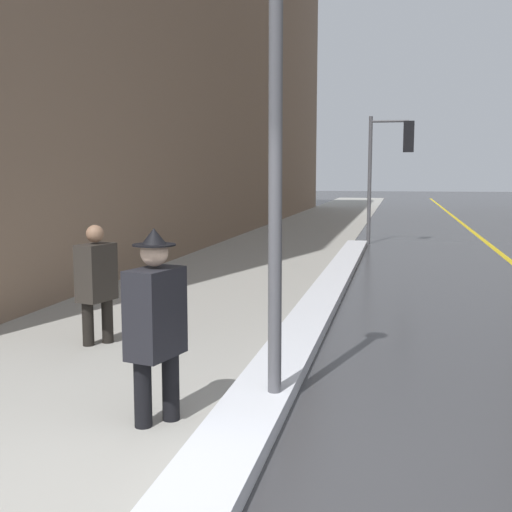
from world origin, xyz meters
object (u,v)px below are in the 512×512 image
(traffic_light_near, at_px, (394,152))
(pedestrian_in_glasses, at_px, (156,319))
(lamp_post, at_px, (276,124))
(pedestrian_trailing, at_px, (96,279))

(traffic_light_near, bearing_deg, pedestrian_in_glasses, -99.23)
(lamp_post, bearing_deg, traffic_light_near, 86.63)
(pedestrian_in_glasses, xyz_separation_m, pedestrian_trailing, (-1.63, 2.21, -0.08))
(traffic_light_near, height_order, pedestrian_trailing, traffic_light_near)
(traffic_light_near, xyz_separation_m, pedestrian_in_glasses, (-1.71, -14.73, -1.83))
(lamp_post, height_order, pedestrian_in_glasses, lamp_post)
(lamp_post, distance_m, pedestrian_in_glasses, 1.92)
(lamp_post, xyz_separation_m, pedestrian_in_glasses, (-0.88, -0.60, -1.60))
(pedestrian_in_glasses, bearing_deg, lamp_post, 138.38)
(traffic_light_near, bearing_deg, pedestrian_trailing, -107.56)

